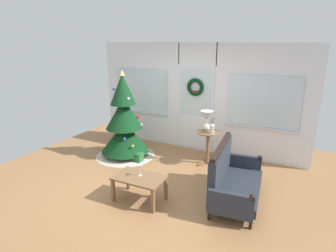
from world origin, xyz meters
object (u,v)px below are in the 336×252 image
Objects in this scene: table_lamp at (207,118)px; flower_vase at (212,128)px; christmas_tree at (124,126)px; settee_sofa at (231,178)px; side_table at (208,141)px; gift_box at (138,157)px; wine_glass at (140,168)px; coffee_table at (139,180)px.

flower_vase is at bearing -32.01° from table_lamp.
christmas_tree is 1.99m from flower_vase.
settee_sofa reaches higher than side_table.
flower_vase is at bearing 20.83° from gift_box.
christmas_tree is 4.50× the size of table_lamp.
side_table reaches higher than wine_glass.
side_table is at bearing 75.25° from wine_glass.
christmas_tree reaches higher than gift_box.
flower_vase is at bearing 71.90° from wine_glass.
flower_vase is 0.41× the size of coffee_table.
table_lamp reaches higher than wine_glass.
side_table is 0.35m from flower_vase.
table_lamp is (1.79, 0.50, 0.29)m from christmas_tree.
wine_glass is (-0.50, -1.88, 0.06)m from side_table.
christmas_tree reaches higher than side_table.
wine_glass is 1.61m from gift_box.
coffee_table is (-0.42, -1.97, -0.65)m from table_lamp.
christmas_tree reaches higher than wine_glass.
wine_glass is at bearing -108.10° from flower_vase.
christmas_tree is at bearing -165.98° from side_table.
settee_sofa is (2.69, -0.70, -0.34)m from christmas_tree.
side_table is 2.08× the size of flower_vase.
side_table is 1.65× the size of table_lamp.
coffee_table is (-1.33, -0.76, -0.01)m from settee_sofa.
flower_vase is at bearing 11.65° from christmas_tree.
gift_box is at bearing 125.13° from coffee_table.
coffee_table is at bearing -75.59° from wine_glass.
wine_glass is (-0.44, -1.92, -0.44)m from table_lamp.
settee_sofa reaches higher than wine_glass.
flower_vase is 1.93m from wine_glass.
table_lamp is at bearing 146.31° from side_table.
table_lamp reaches higher than flower_vase.
flower_vase is (0.10, -0.06, 0.33)m from side_table.
side_table is at bearing 75.92° from coffee_table.
side_table reaches higher than coffee_table.
coffee_table is at bearing -47.05° from christmas_tree.
table_lamp is 2.11× the size of gift_box.
flower_vase is at bearing -30.96° from side_table.
table_lamp is 1.75m from gift_box.
gift_box is at bearing -20.40° from christmas_tree.
christmas_tree is at bearing -168.35° from flower_vase.
settee_sofa reaches higher than gift_box.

